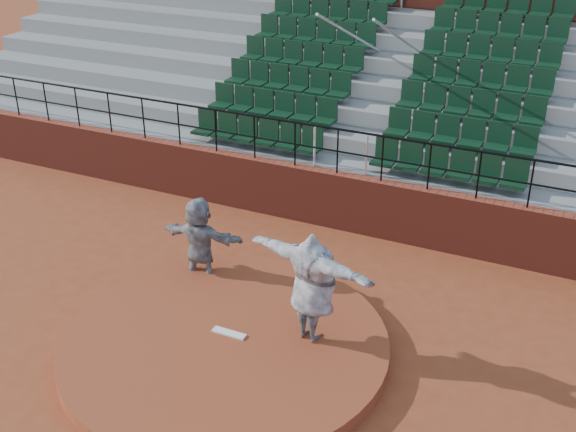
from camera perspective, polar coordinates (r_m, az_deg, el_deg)
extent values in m
plane|color=brown|center=(12.42, -4.97, -10.55)|extent=(90.00, 90.00, 0.00)
cylinder|color=brown|center=(12.35, -5.00, -10.09)|extent=(5.50, 5.50, 0.25)
cube|color=white|center=(12.37, -4.68, -9.20)|extent=(0.60, 0.15, 0.03)
cube|color=maroon|center=(15.95, 3.81, 1.29)|extent=(24.00, 0.30, 1.30)
cylinder|color=black|center=(15.31, 3.99, 6.86)|extent=(24.00, 0.05, 0.05)
cylinder|color=black|center=(15.49, 3.94, 5.12)|extent=(24.00, 0.04, 0.04)
cylinder|color=black|center=(20.32, -20.69, 8.81)|extent=(0.04, 0.04, 1.00)
cylinder|color=black|center=(19.64, -18.58, 8.55)|extent=(0.04, 0.04, 1.00)
cylinder|color=black|center=(18.99, -16.33, 8.26)|extent=(0.04, 0.04, 1.00)
cylinder|color=black|center=(18.36, -13.92, 7.94)|extent=(0.04, 0.04, 1.00)
cylinder|color=black|center=(17.78, -11.36, 7.57)|extent=(0.04, 0.04, 1.00)
cylinder|color=black|center=(17.23, -8.63, 7.17)|extent=(0.04, 0.04, 1.00)
cylinder|color=black|center=(16.72, -5.73, 6.73)|extent=(0.04, 0.04, 1.00)
cylinder|color=black|center=(16.26, -2.67, 6.24)|extent=(0.04, 0.04, 1.00)
cylinder|color=black|center=(15.84, 0.56, 5.71)|extent=(0.04, 0.04, 1.00)
cylinder|color=black|center=(15.49, 3.94, 5.12)|extent=(0.04, 0.04, 1.00)
cylinder|color=black|center=(15.19, 7.46, 4.50)|extent=(0.04, 0.04, 1.00)
cylinder|color=black|center=(14.95, 11.10, 3.83)|extent=(0.04, 0.04, 1.00)
cylinder|color=black|center=(14.77, 14.84, 3.13)|extent=(0.04, 0.04, 1.00)
cylinder|color=black|center=(14.66, 18.64, 2.41)|extent=(0.04, 0.04, 1.00)
cube|color=gray|center=(16.44, 4.55, 2.07)|extent=(24.00, 0.85, 1.30)
cube|color=black|center=(16.90, -2.50, 6.56)|extent=(3.30, 0.48, 0.72)
cube|color=black|center=(15.48, 12.51, 3.95)|extent=(3.30, 0.48, 0.72)
cube|color=gray|center=(17.09, 5.59, 3.76)|extent=(24.00, 0.85, 1.70)
cube|color=black|center=(17.48, -1.23, 8.67)|extent=(3.30, 0.48, 0.72)
cube|color=black|center=(16.11, 13.38, 6.32)|extent=(3.30, 0.48, 0.72)
cube|color=gray|center=(17.76, 6.57, 5.33)|extent=(24.00, 0.85, 2.10)
cube|color=black|center=(18.09, -0.04, 10.64)|extent=(3.30, 0.48, 0.72)
cube|color=black|center=(16.77, 14.18, 8.49)|extent=(3.30, 0.48, 0.72)
cube|color=gray|center=(18.45, 7.47, 6.78)|extent=(24.00, 0.85, 2.50)
cube|color=black|center=(18.73, 1.09, 12.48)|extent=(3.30, 0.48, 0.72)
cube|color=black|center=(17.46, 14.93, 10.50)|extent=(3.30, 0.48, 0.72)
cube|color=gray|center=(19.15, 8.32, 8.12)|extent=(24.00, 0.85, 2.90)
cube|color=black|center=(19.40, 2.16, 14.18)|extent=(3.30, 0.48, 0.72)
cube|color=black|center=(18.17, 15.64, 12.36)|extent=(3.30, 0.48, 0.72)
cube|color=gray|center=(19.86, 9.11, 9.36)|extent=(24.00, 0.85, 3.30)
cube|color=black|center=(20.08, 3.17, 15.77)|extent=(3.30, 0.48, 0.72)
cube|color=black|center=(18.90, 16.29, 14.07)|extent=(3.30, 0.48, 0.72)
cube|color=gray|center=(20.59, 9.85, 10.52)|extent=(24.00, 0.85, 3.70)
cube|color=black|center=(19.65, 16.91, 15.65)|extent=(3.30, 0.48, 0.72)
cylinder|color=silver|center=(18.01, 6.03, 13.51)|extent=(0.06, 5.97, 2.46)
cylinder|color=silver|center=(17.66, 9.79, 13.01)|extent=(0.06, 5.97, 2.46)
cube|color=maroon|center=(22.02, 11.66, 15.99)|extent=(24.00, 3.00, 7.10)
imported|color=black|center=(11.73, 1.95, -5.60)|extent=(2.51, 1.23, 1.97)
imported|color=black|center=(13.86, -6.98, -1.95)|extent=(1.68, 0.64, 1.78)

